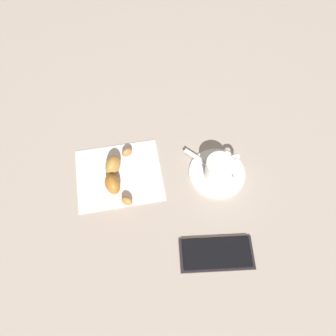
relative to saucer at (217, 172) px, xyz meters
name	(u,v)px	position (x,y,z in m)	size (l,w,h in m)	color
ground_plane	(176,179)	(0.09, 0.01, 0.00)	(1.80, 1.80, 0.00)	#AC9D90
saucer	(217,172)	(0.00, 0.00, 0.00)	(0.12, 0.12, 0.01)	white
espresso_cup	(220,166)	(0.00, 0.00, 0.03)	(0.08, 0.06, 0.05)	white
teaspoon	(219,172)	(0.00, 0.00, 0.01)	(0.11, 0.10, 0.01)	silver
sugar_packet	(224,163)	(-0.02, -0.02, 0.01)	(0.06, 0.02, 0.01)	white
napkin	(119,175)	(0.21, -0.02, 0.00)	(0.18, 0.15, 0.00)	silver
croissant	(115,174)	(0.22, -0.01, 0.02)	(0.07, 0.14, 0.04)	#AB6C3E
cell_phone	(217,254)	(0.03, 0.17, 0.00)	(0.14, 0.07, 0.01)	black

